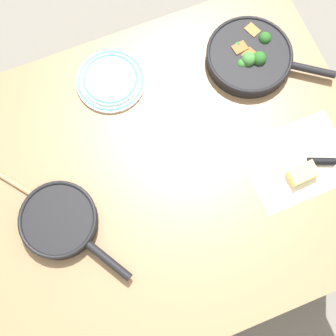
# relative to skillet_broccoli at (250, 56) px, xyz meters

# --- Properties ---
(ground_plane) EXTENTS (14.00, 14.00, 0.00)m
(ground_plane) POSITION_rel_skillet_broccoli_xyz_m (-0.39, -0.25, -0.78)
(ground_plane) COLOR slate
(dining_table_red) EXTENTS (1.24, 1.03, 0.76)m
(dining_table_red) POSITION_rel_skillet_broccoli_xyz_m (-0.39, -0.25, -0.10)
(dining_table_red) COLOR olive
(dining_table_red) RESTS_ON ground_plane
(skillet_broccoli) EXTENTS (0.37, 0.32, 0.07)m
(skillet_broccoli) POSITION_rel_skillet_broccoli_xyz_m (0.00, 0.00, 0.00)
(skillet_broccoli) COLOR black
(skillet_broccoli) RESTS_ON dining_table_red
(skillet_eggs) EXTENTS (0.26, 0.35, 0.05)m
(skillet_eggs) POSITION_rel_skillet_broccoli_xyz_m (-0.74, -0.29, -0.00)
(skillet_eggs) COLOR black
(skillet_eggs) RESTS_ON dining_table_red
(wooden_spoon) EXTENTS (0.26, 0.33, 0.02)m
(wooden_spoon) POSITION_rel_skillet_broccoli_xyz_m (-0.80, -0.17, -0.02)
(wooden_spoon) COLOR tan
(wooden_spoon) RESTS_ON dining_table_red
(parchment_sheet) EXTENTS (0.32, 0.25, 0.00)m
(parchment_sheet) POSITION_rel_skillet_broccoli_xyz_m (-0.01, -0.37, -0.03)
(parchment_sheet) COLOR silver
(parchment_sheet) RESTS_ON dining_table_red
(grater_knife) EXTENTS (0.24, 0.12, 0.02)m
(grater_knife) POSITION_rel_skillet_broccoli_xyz_m (0.02, -0.39, -0.02)
(grater_knife) COLOR silver
(grater_knife) RESTS_ON dining_table_red
(cheese_block) EXTENTS (0.09, 0.05, 0.04)m
(cheese_block) POSITION_rel_skillet_broccoli_xyz_m (-0.02, -0.42, -0.01)
(cheese_block) COLOR #EACC66
(cheese_block) RESTS_ON dining_table_red
(dinner_plate_stack) EXTENTS (0.23, 0.23, 0.03)m
(dinner_plate_stack) POSITION_rel_skillet_broccoli_xyz_m (-0.45, 0.10, -0.02)
(dinner_plate_stack) COLOR white
(dinner_plate_stack) RESTS_ON dining_table_red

